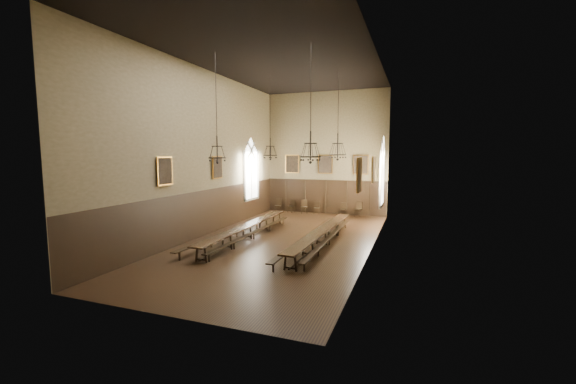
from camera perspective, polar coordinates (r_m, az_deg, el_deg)
The scene contains 32 objects.
floor at distance 18.36m, azimuth -0.88°, elevation -7.94°, with size 9.00×18.00×0.02m, color black.
ceiling at distance 18.37m, azimuth -0.94°, elevation 20.50°, with size 9.00×18.00×0.02m, color black.
wall_back at distance 26.41m, azimuth 6.13°, elevation 6.23°, with size 9.00×0.02×9.00m, color #827250.
wall_front at distance 9.92m, azimuth -19.94°, elevation 5.96°, with size 9.00×0.02×9.00m, color #827250.
wall_left at distance 19.86m, azimuth -13.23°, elevation 6.11°, with size 0.02×18.00×9.00m, color #827250.
wall_right at distance 16.73m, azimuth 13.76°, elevation 6.11°, with size 0.02×18.00×9.00m, color #827250.
wainscot_panelling at distance 18.09m, azimuth -0.89°, elevation -4.07°, with size 9.00×18.00×2.50m, color black, non-canonical shape.
table_left at distance 18.88m, azimuth -6.62°, elevation -6.38°, with size 0.79×9.62×0.75m.
table_right at distance 17.66m, azimuth 5.48°, elevation -7.27°, with size 0.96×9.49×0.74m.
bench_left_outer at distance 19.31m, azimuth -8.27°, elevation -6.40°, with size 0.86×9.95×0.45m.
bench_left_inner at distance 18.73m, azimuth -5.54°, elevation -6.83°, with size 0.40×9.07×0.41m.
bench_right_inner at distance 17.81m, azimuth 3.32°, elevation -7.42°, with size 0.33×9.95×0.45m.
bench_right_outer at distance 17.63m, azimuth 6.72°, elevation -7.67°, with size 0.29×9.09×0.41m.
chair_0 at distance 27.33m, azimuth -1.63°, elevation -2.58°, with size 0.46×0.46×1.00m.
chair_1 at distance 27.05m, azimuth 0.52°, elevation -2.67°, with size 0.55×0.55×0.99m.
chair_2 at distance 26.63m, azimuth 2.65°, elevation -2.80°, with size 0.58×0.58×1.03m.
chair_3 at distance 26.50m, azimuth 4.66°, elevation -2.93°, with size 0.42×0.42×0.91m.
chair_5 at distance 25.95m, azimuth 8.92°, elevation -3.17°, with size 0.43×0.43×0.93m.
chair_6 at distance 25.79m, azimuth 11.26°, elevation -3.21°, with size 0.56×0.56×1.02m.
chandelier_back_left at distance 20.65m, azimuth -2.88°, elevation 6.82°, with size 0.83×0.83×4.77m.
chandelier_back_right at distance 19.76m, azimuth 8.03°, elevation 6.81°, with size 0.95×0.95×4.75m.
chandelier_front_left at distance 16.60m, azimuth -11.37°, elevation 6.59°, with size 0.82×0.82×4.86m.
chandelier_front_right at distance 14.98m, azimuth 3.65°, elevation 6.89°, with size 0.87×0.87×4.81m.
portrait_back_0 at distance 27.04m, azimuth 0.67°, elevation 4.57°, with size 1.10×0.12×1.40m.
portrait_back_1 at distance 26.30m, azimuth 6.04°, elevation 4.49°, with size 1.10×0.12×1.40m.
portrait_back_2 at distance 25.79m, azimuth 11.67°, elevation 4.36°, with size 1.10×0.12×1.40m.
portrait_left_0 at distance 20.65m, azimuth -11.35°, elevation 3.93°, with size 0.12×1.00×1.30m.
portrait_left_1 at distance 16.97m, azimuth -19.27°, elevation 3.24°, with size 0.12×1.00×1.30m.
portrait_right_0 at distance 17.75m, azimuth 13.63°, elevation 3.52°, with size 0.12×1.00×1.30m.
portrait_right_1 at distance 13.30m, azimuth 11.45°, elevation 2.73°, with size 0.12×1.00×1.30m.
window_right at distance 22.24m, azimuth 15.05°, elevation 3.22°, with size 0.20×2.20×4.60m, color white, non-canonical shape.
window_left at distance 24.64m, azimuth -5.98°, elevation 3.67°, with size 0.20×2.20×4.60m, color white, non-canonical shape.
Camera 1 is at (6.35, -16.63, 4.48)m, focal length 22.00 mm.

